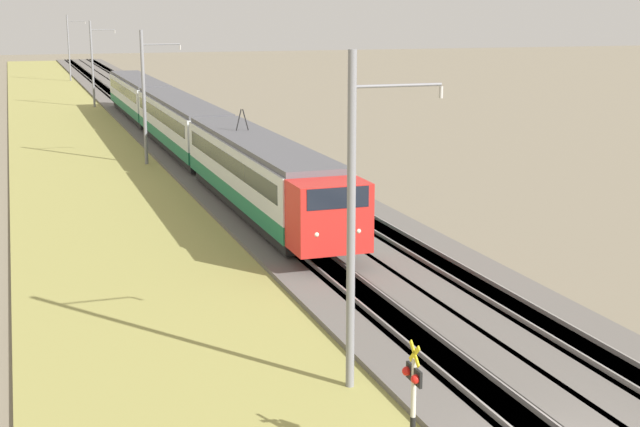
{
  "coord_description": "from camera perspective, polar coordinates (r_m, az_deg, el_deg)",
  "views": [
    {
      "loc": [
        -14.66,
        10.78,
        9.74
      ],
      "look_at": [
        16.69,
        0.0,
        2.17
      ],
      "focal_mm": 50.0,
      "sensor_mm": 36.0,
      "label": 1
    }
  ],
  "objects": [
    {
      "name": "catenary_mast_mid",
      "position": [
        57.75,
        -11.15,
        7.35
      ],
      "size": [
        0.22,
        2.56,
        8.57
      ],
      "color": "slate",
      "rests_on": "ground"
    },
    {
      "name": "track_adjacent",
      "position": [
        67.06,
        -5.9,
        4.58
      ],
      "size": [
        240.0,
        1.57,
        0.45
      ],
      "color": "#4C4238",
      "rests_on": "ground"
    },
    {
      "name": "ballast_main",
      "position": [
        66.25,
        -9.44,
        4.37
      ],
      "size": [
        240.0,
        4.4,
        0.3
      ],
      "color": "#605B56",
      "rests_on": "ground"
    },
    {
      "name": "catenary_mast_far",
      "position": [
        94.08,
        -14.34,
        9.29
      ],
      "size": [
        0.22,
        2.56,
        8.76
      ],
      "color": "slate",
      "rests_on": "ground"
    },
    {
      "name": "passenger_train",
      "position": [
        62.35,
        -8.93,
        5.86
      ],
      "size": [
        62.75,
        2.97,
        4.93
      ],
      "rotation": [
        0.0,
        0.0,
        3.14
      ],
      "color": "red",
      "rests_on": "ground"
    },
    {
      "name": "catenary_mast_near",
      "position": [
        22.4,
        2.14,
        -0.52
      ],
      "size": [
        0.22,
        2.56,
        8.83
      ],
      "color": "slate",
      "rests_on": "ground"
    },
    {
      "name": "grass_verge",
      "position": [
        65.58,
        -14.43,
        3.97
      ],
      "size": [
        240.0,
        11.11,
        0.12
      ],
      "color": "#99934C",
      "rests_on": "ground"
    },
    {
      "name": "track_main",
      "position": [
        66.25,
        -9.44,
        4.38
      ],
      "size": [
        240.0,
        1.57,
        0.45
      ],
      "color": "#4C4238",
      "rests_on": "ground"
    },
    {
      "name": "crossing_signal_near",
      "position": [
        19.32,
        5.96,
        -11.49
      ],
      "size": [
        0.7,
        0.23,
        2.97
      ],
      "rotation": [
        0.0,
        0.0,
        1.57
      ],
      "color": "beige",
      "rests_on": "ground"
    },
    {
      "name": "ballast_adjacent",
      "position": [
        67.06,
        -5.9,
        4.57
      ],
      "size": [
        240.0,
        4.4,
        0.3
      ],
      "color": "#605B56",
      "rests_on": "ground"
    },
    {
      "name": "catenary_mast_distant",
      "position": [
        130.58,
        -15.76,
        10.19
      ],
      "size": [
        0.22,
        2.56,
        9.18
      ],
      "color": "slate",
      "rests_on": "ground"
    }
  ]
}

